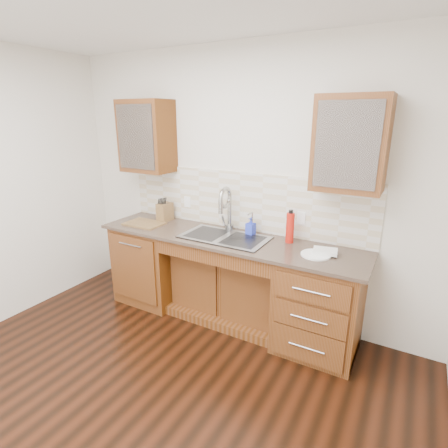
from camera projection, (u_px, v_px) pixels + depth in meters
The scene contains 24 objects.
ground at pixel (128, 422), 2.49m from camera, with size 4.00×3.50×0.10m, color black.
wall_back at pixel (243, 186), 3.57m from camera, with size 4.00×0.10×2.70m, color silver.
base_cabinet_left at pixel (153, 262), 3.99m from camera, with size 0.70×0.62×0.88m, color #593014.
base_cabinet_center at pixel (230, 285), 3.65m from camera, with size 1.20×0.44×0.70m, color #593014.
base_cabinet_right at pixel (319, 304), 3.10m from camera, with size 0.70×0.62×0.88m, color #593014.
countertop at pixel (225, 239), 3.40m from camera, with size 2.70×0.65×0.03m, color #84705B.
backsplash at pixel (240, 201), 3.56m from camera, with size 2.70×0.02×0.59m, color beige.
sink at pixel (225, 246), 3.40m from camera, with size 0.84×0.46×0.19m, color #9E9EA5.
faucet at pixel (230, 211), 3.54m from camera, with size 0.04×0.04×0.40m, color #999993.
filter_tap at pixel (252, 222), 3.46m from camera, with size 0.02×0.02×0.24m, color #999993.
upper_cabinet_left at pixel (147, 136), 3.74m from camera, with size 0.55×0.34×0.75m, color #593014.
upper_cabinet_right at pixel (351, 144), 2.76m from camera, with size 0.55×0.34×0.75m, color #593014.
outlet_left at pixel (187, 202), 3.88m from camera, with size 0.08×0.01×0.12m, color white.
outlet_right at pixel (301, 218), 3.28m from camera, with size 0.08×0.01×0.12m, color white.
soap_bottle at pixel (251, 226), 3.43m from camera, with size 0.08×0.08×0.17m, color #2538BF.
water_bottle at pixel (290, 228), 3.21m from camera, with size 0.08×0.08×0.28m, color #B8170D.
plate at pixel (316, 255), 2.95m from camera, with size 0.25×0.25×0.01m, color white.
dish_towel at pixel (325, 251), 2.96m from camera, with size 0.20×0.14×0.03m, color white.
knife_block at pixel (165, 212), 3.89m from camera, with size 0.11×0.18×0.20m, color olive.
cutting_board at pixel (144, 224), 3.78m from camera, with size 0.40×0.28×0.02m, color #9D5B28.
cup_left_a at pixel (142, 141), 3.79m from camera, with size 0.14×0.14×0.11m, color silver.
cup_left_b at pixel (157, 142), 3.69m from camera, with size 0.10×0.10×0.09m, color silver.
cup_right_a at pixel (336, 150), 2.82m from camera, with size 0.12×0.12×0.09m, color white.
cup_right_b at pixel (369, 152), 2.71m from camera, with size 0.09×0.09×0.09m, color white.
Camera 1 is at (1.56, -1.37, 2.04)m, focal length 28.00 mm.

